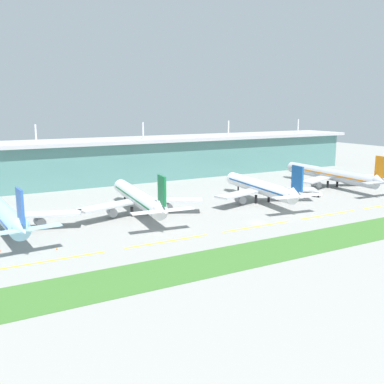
# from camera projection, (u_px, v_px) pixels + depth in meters

# --- Properties ---
(ground_plane) EXTENTS (600.00, 600.00, 0.00)m
(ground_plane) POSITION_uv_depth(u_px,v_px,m) (257.00, 223.00, 153.06)
(ground_plane) COLOR gray
(terminal_building) EXTENTS (288.00, 34.00, 32.20)m
(terminal_building) POSITION_uv_depth(u_px,v_px,m) (140.00, 158.00, 243.21)
(terminal_building) COLOR slate
(terminal_building) RESTS_ON ground
(airliner_nearest) EXTENTS (48.66, 62.71, 18.90)m
(airliner_nearest) POSITION_uv_depth(u_px,v_px,m) (4.00, 214.00, 139.82)
(airliner_nearest) COLOR #9ED1EA
(airliner_nearest) RESTS_ON ground
(airliner_near_middle) EXTENTS (48.56, 62.65, 18.90)m
(airliner_near_middle) POSITION_uv_depth(u_px,v_px,m) (139.00, 198.00, 163.52)
(airliner_near_middle) COLOR silver
(airliner_near_middle) RESTS_ON ground
(airliner_far_middle) EXTENTS (48.52, 59.65, 18.90)m
(airliner_far_middle) POSITION_uv_depth(u_px,v_px,m) (261.00, 187.00, 185.10)
(airliner_far_middle) COLOR white
(airliner_far_middle) RESTS_ON ground
(airliner_farthest) EXTENTS (48.73, 70.08, 18.90)m
(airliner_farthest) POSITION_uv_depth(u_px,v_px,m) (331.00, 175.00, 220.11)
(airliner_farthest) COLOR #ADB2BC
(airliner_farthest) RESTS_ON ground
(taxiway_stripe_west) EXTENTS (28.00, 0.70, 0.04)m
(taxiway_stripe_west) POSITION_uv_depth(u_px,v_px,m) (54.00, 260.00, 115.73)
(taxiway_stripe_west) COLOR yellow
(taxiway_stripe_west) RESTS_ON ground
(taxiway_stripe_mid_west) EXTENTS (28.00, 0.70, 0.04)m
(taxiway_stripe_mid_west) POSITION_uv_depth(u_px,v_px,m) (168.00, 241.00, 131.95)
(taxiway_stripe_mid_west) COLOR yellow
(taxiway_stripe_mid_west) RESTS_ON ground
(taxiway_stripe_centre) EXTENTS (28.00, 0.70, 0.04)m
(taxiway_stripe_centre) POSITION_uv_depth(u_px,v_px,m) (257.00, 227.00, 148.17)
(taxiway_stripe_centre) COLOR yellow
(taxiway_stripe_centre) RESTS_ON ground
(taxiway_stripe_mid_east) EXTENTS (28.00, 0.70, 0.04)m
(taxiway_stripe_mid_east) POSITION_uv_depth(u_px,v_px,m) (328.00, 215.00, 164.38)
(taxiway_stripe_mid_east) COLOR yellow
(taxiway_stripe_mid_east) RESTS_ON ground
(grass_verge) EXTENTS (300.00, 18.00, 0.10)m
(grass_verge) POSITION_uv_depth(u_px,v_px,m) (309.00, 242.00, 130.78)
(grass_verge) COLOR #3D702D
(grass_verge) RESTS_ON ground
(baggage_cart) EXTENTS (3.11, 4.01, 2.48)m
(baggage_cart) POSITION_uv_depth(u_px,v_px,m) (316.00, 194.00, 196.75)
(baggage_cart) COLOR silver
(baggage_cart) RESTS_ON ground
(safety_cone_left_wingtip) EXTENTS (0.56, 0.56, 0.70)m
(safety_cone_left_wingtip) POSITION_uv_depth(u_px,v_px,m) (0.00, 250.00, 122.56)
(safety_cone_left_wingtip) COLOR orange
(safety_cone_left_wingtip) RESTS_ON ground
(safety_cone_nose_front) EXTENTS (0.56, 0.56, 0.70)m
(safety_cone_nose_front) POSITION_uv_depth(u_px,v_px,m) (57.00, 248.00, 124.28)
(safety_cone_nose_front) COLOR orange
(safety_cone_nose_front) RESTS_ON ground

